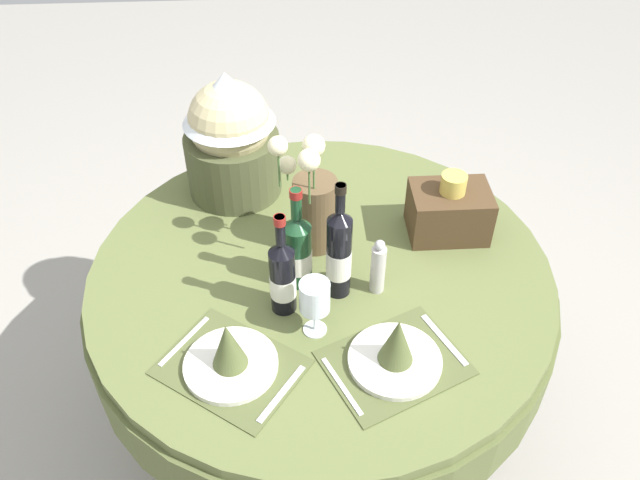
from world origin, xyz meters
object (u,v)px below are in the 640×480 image
(place_setting_right, at_px, (396,352))
(flower_vase, at_px, (313,204))
(wine_bottle_right, at_px, (339,253))
(wine_glass_left, at_px, (315,298))
(wine_bottle_left, at_px, (283,276))
(woven_basket_side_right, at_px, (449,211))
(wine_bottle_centre, at_px, (298,250))
(gift_tub_back_left, at_px, (230,132))
(place_setting_left, at_px, (230,356))
(pepper_mill, at_px, (378,268))
(dining_table, at_px, (321,298))

(place_setting_right, bearing_deg, flower_vase, 111.39)
(wine_bottle_right, bearing_deg, wine_glass_left, -117.31)
(wine_bottle_left, distance_m, woven_basket_side_right, 0.59)
(wine_bottle_centre, bearing_deg, flower_vase, 72.17)
(wine_bottle_left, relative_size, gift_tub_back_left, 0.76)
(wine_bottle_centre, height_order, wine_bottle_right, wine_bottle_right)
(flower_vase, distance_m, gift_tub_back_left, 0.39)
(flower_vase, xyz_separation_m, wine_bottle_centre, (-0.05, -0.16, -0.04))
(place_setting_left, distance_m, woven_basket_side_right, 0.82)
(place_setting_right, xyz_separation_m, wine_bottle_right, (-0.12, 0.27, 0.10))
(wine_glass_left, height_order, gift_tub_back_left, gift_tub_back_left)
(wine_bottle_centre, relative_size, gift_tub_back_left, 0.77)
(place_setting_right, xyz_separation_m, pepper_mill, (-0.01, 0.26, 0.04))
(dining_table, bearing_deg, wine_bottle_right, -65.23)
(wine_bottle_right, bearing_deg, place_setting_right, -65.17)
(wine_bottle_right, relative_size, pepper_mill, 2.04)
(place_setting_left, relative_size, wine_glass_left, 2.48)
(flower_vase, xyz_separation_m, wine_glass_left, (-0.01, -0.34, -0.03))
(place_setting_left, relative_size, wine_bottle_centre, 1.30)
(place_setting_right, height_order, woven_basket_side_right, woven_basket_side_right)
(flower_vase, relative_size, wine_glass_left, 2.35)
(pepper_mill, bearing_deg, place_setting_left, -147.78)
(gift_tub_back_left, bearing_deg, wine_bottle_centre, -66.72)
(wine_bottle_left, height_order, pepper_mill, wine_bottle_left)
(place_setting_right, bearing_deg, wine_bottle_centre, 126.80)
(wine_glass_left, relative_size, gift_tub_back_left, 0.40)
(place_setting_left, xyz_separation_m, wine_glass_left, (0.22, 0.11, 0.08))
(wine_bottle_left, relative_size, wine_bottle_centre, 0.99)
(dining_table, relative_size, woven_basket_side_right, 5.81)
(pepper_mill, bearing_deg, dining_table, 147.83)
(gift_tub_back_left, xyz_separation_m, woven_basket_side_right, (0.66, -0.26, -0.14))
(flower_vase, distance_m, wine_bottle_right, 0.21)
(dining_table, relative_size, flower_vase, 3.43)
(pepper_mill, relative_size, woven_basket_side_right, 0.77)
(wine_bottle_left, relative_size, wine_glass_left, 1.88)
(place_setting_left, xyz_separation_m, wine_bottle_centre, (0.18, 0.30, 0.07))
(pepper_mill, height_order, woven_basket_side_right, woven_basket_side_right)
(place_setting_right, xyz_separation_m, wine_bottle_centre, (-0.23, 0.31, 0.07))
(pepper_mill, bearing_deg, place_setting_right, -87.02)
(flower_vase, bearing_deg, woven_basket_side_right, 4.61)
(wine_glass_left, distance_m, gift_tub_back_left, 0.69)
(place_setting_left, height_order, wine_glass_left, wine_glass_left)
(wine_bottle_left, bearing_deg, wine_bottle_centre, 66.76)
(dining_table, bearing_deg, wine_bottle_left, -126.59)
(wine_bottle_right, bearing_deg, wine_bottle_centre, 157.19)
(gift_tub_back_left, bearing_deg, dining_table, -57.10)
(wine_bottle_left, relative_size, pepper_mill, 1.77)
(place_setting_right, height_order, flower_vase, flower_vase)
(wine_bottle_right, relative_size, woven_basket_side_right, 1.56)
(wine_bottle_centre, bearing_deg, place_setting_left, -121.05)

